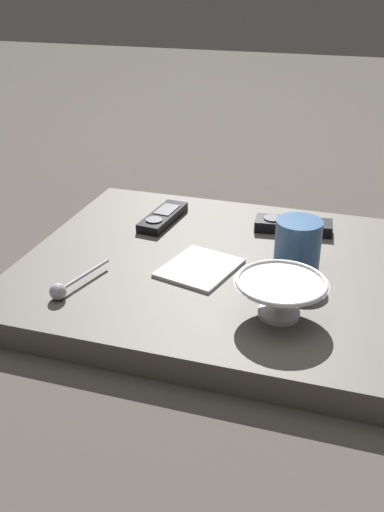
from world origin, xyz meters
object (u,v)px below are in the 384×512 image
Objects in this scene: cereal_bowl at (280,295)px; tv_remote_near at (163,217)px; coffee_mug at (298,245)px; tv_remote_far at (293,225)px; folded_napkin at (200,268)px; teaspoon at (63,289)px.

tv_remote_near is (-0.30, 0.29, -0.03)m from cereal_bowl.
tv_remote_far is at bearing 100.51° from coffee_mug.
tv_remote_far is at bearing 7.26° from tv_remote_near.
folded_napkin is at bearing 146.15° from cereal_bowl.
folded_napkin is (0.19, 0.16, -0.01)m from teaspoon.
folded_napkin is (-0.16, 0.11, -0.03)m from cereal_bowl.
tv_remote_far is 0.99× the size of folded_napkin.
teaspoon is 0.49m from tv_remote_far.
cereal_bowl is 0.33m from tv_remote_far.
tv_remote_near is 0.99× the size of tv_remote_far.
cereal_bowl is at bearing -44.29° from tv_remote_near.
folded_napkin is at bearing -160.63° from coffee_mug.
teaspoon is at bearing -130.89° from tv_remote_far.
tv_remote_far is (0.32, 0.37, -0.00)m from teaspoon.
tv_remote_far is 0.25m from folded_napkin.
cereal_bowl is at bearing -85.18° from tv_remote_far.
teaspoon is 0.34m from tv_remote_near.
teaspoon is at bearing -148.72° from coffee_mug.
teaspoon is at bearing -172.21° from cereal_bowl.
coffee_mug is 0.57× the size of folded_napkin.
cereal_bowl is 0.90× the size of folded_napkin.
cereal_bowl reaches higher than teaspoon.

